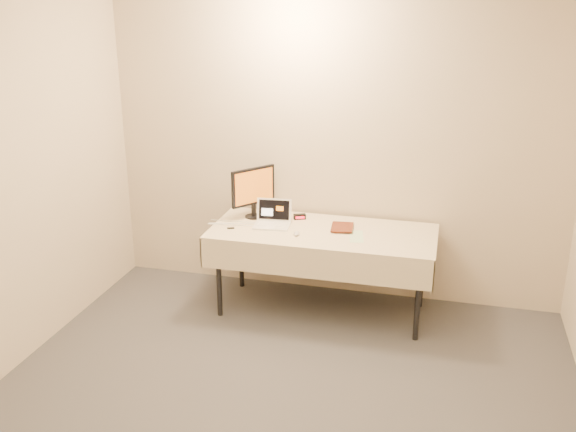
% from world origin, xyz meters
% --- Properties ---
extents(back_wall, '(4.00, 0.10, 2.70)m').
position_xyz_m(back_wall, '(0.00, 2.50, 1.35)').
color(back_wall, beige).
rests_on(back_wall, ground).
extents(table, '(1.86, 0.81, 0.74)m').
position_xyz_m(table, '(0.00, 2.05, 0.68)').
color(table, black).
rests_on(table, ground).
extents(laptop, '(0.32, 0.27, 0.21)m').
position_xyz_m(laptop, '(-0.44, 2.08, 0.79)').
color(laptop, white).
rests_on(laptop, table).
extents(monitor, '(0.29, 0.36, 0.45)m').
position_xyz_m(monitor, '(-0.65, 2.22, 1.00)').
color(monitor, black).
rests_on(monitor, table).
extents(book, '(0.18, 0.04, 0.24)m').
position_xyz_m(book, '(0.06, 2.11, 0.86)').
color(book, maroon).
rests_on(book, table).
extents(alarm_clock, '(0.11, 0.08, 0.04)m').
position_xyz_m(alarm_clock, '(-0.25, 2.27, 0.76)').
color(alarm_clock, black).
rests_on(alarm_clock, table).
extents(clicker, '(0.06, 0.10, 0.02)m').
position_xyz_m(clicker, '(-0.19, 1.90, 0.75)').
color(clicker, '#B8B8BB').
rests_on(clicker, table).
extents(paper_form, '(0.15, 0.29, 0.00)m').
position_xyz_m(paper_form, '(0.29, 1.98, 0.74)').
color(paper_form, '#BBE1B3').
rests_on(paper_form, table).
extents(usb_dongle, '(0.06, 0.04, 0.01)m').
position_xyz_m(usb_dongle, '(-0.75, 1.90, 0.74)').
color(usb_dongle, black).
rests_on(usb_dongle, table).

